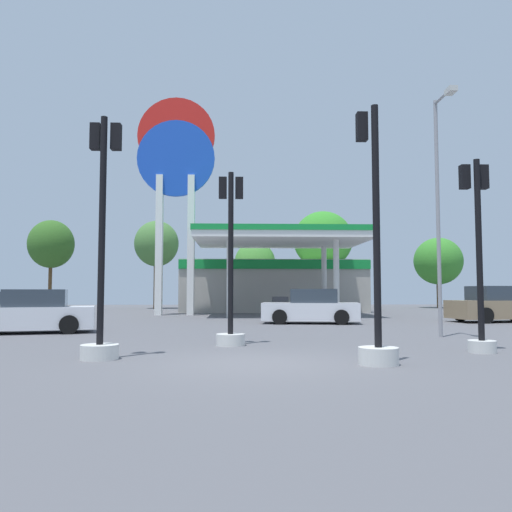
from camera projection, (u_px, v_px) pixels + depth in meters
name	position (u px, v px, depth m)	size (l,w,h in m)	color
ground_plane	(255.00, 363.00, 10.10)	(90.00, 90.00, 0.00)	#56565B
gas_station	(273.00, 281.00, 36.16)	(12.55, 14.41, 4.85)	#ADA89E
station_pole_sign	(176.00, 174.00, 31.18)	(4.67, 0.56, 13.16)	white
car_0	(32.00, 313.00, 17.48)	(4.40, 2.68, 1.47)	black
car_2	(311.00, 308.00, 22.71)	(4.40, 2.35, 1.51)	black
car_3	(499.00, 306.00, 23.85)	(4.84, 2.65, 1.65)	black
traffic_signal_0	(376.00, 293.00, 10.01)	(0.77, 0.77, 5.08)	silver
traffic_signal_1	(231.00, 284.00, 13.54)	(0.75, 0.75, 4.55)	silver
traffic_signal_2	(102.00, 275.00, 10.84)	(0.78, 0.78, 5.12)	silver
traffic_signal_3	(479.00, 270.00, 12.01)	(0.65, 0.67, 4.49)	silver
tree_0	(51.00, 244.00, 41.68)	(3.62, 3.62, 7.14)	brown
tree_1	(157.00, 244.00, 42.43)	(3.60, 3.60, 7.19)	brown
tree_2	(255.00, 262.00, 41.56)	(3.26, 3.26, 5.38)	brown
tree_3	(323.00, 240.00, 41.48)	(4.73, 4.73, 7.82)	brown
tree_4	(438.00, 261.00, 44.17)	(4.07, 4.07, 5.98)	brown
corner_streetlamp	(440.00, 193.00, 16.03)	(0.24, 1.48, 7.45)	gray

